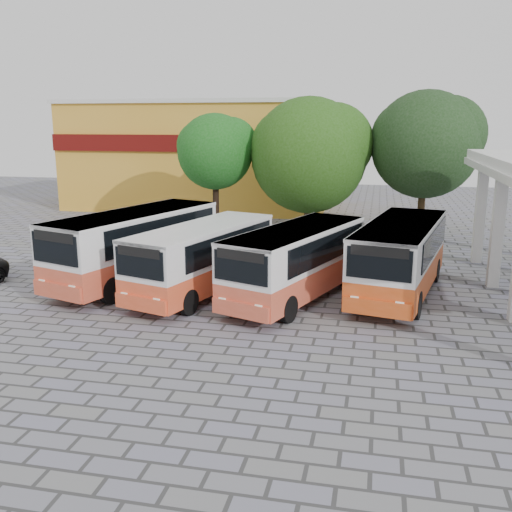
% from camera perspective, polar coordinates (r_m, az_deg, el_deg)
% --- Properties ---
extents(ground, '(90.00, 90.00, 0.00)m').
position_cam_1_polar(ground, '(19.78, 2.69, -6.62)').
color(ground, slate).
rests_on(ground, ground).
extents(shophouse_block, '(20.40, 10.40, 8.30)m').
position_cam_1_polar(shophouse_block, '(46.57, -5.43, 10.10)').
color(shophouse_block, gold).
rests_on(shophouse_block, ground).
extents(bus_far_left, '(5.04, 9.00, 3.05)m').
position_cam_1_polar(bus_far_left, '(24.60, -11.98, 1.36)').
color(bus_far_left, '#D45032').
rests_on(bus_far_left, ground).
extents(bus_centre_left, '(4.38, 8.07, 2.74)m').
position_cam_1_polar(bus_centre_left, '(22.67, -5.37, 0.12)').
color(bus_centre_left, '#E75028').
rests_on(bus_centre_left, ground).
extents(bus_centre_right, '(4.84, 8.27, 2.79)m').
position_cam_1_polar(bus_centre_right, '(21.88, 4.05, -0.26)').
color(bus_centre_right, '#D15235').
rests_on(bus_centre_right, ground).
extents(bus_far_right, '(4.05, 8.46, 2.91)m').
position_cam_1_polar(bus_far_right, '(23.03, 14.24, 0.22)').
color(bus_far_right, '#D14A15').
rests_on(bus_far_right, ground).
extents(tree_left, '(4.76, 4.53, 7.24)m').
position_cam_1_polar(tree_left, '(34.78, -4.01, 10.61)').
color(tree_left, black).
rests_on(tree_left, ground).
extents(tree_middle, '(7.15, 6.81, 8.18)m').
position_cam_1_polar(tree_middle, '(34.22, 5.46, 10.37)').
color(tree_middle, '#45321E').
rests_on(tree_middle, ground).
extents(tree_right, '(6.46, 6.15, 8.52)m').
position_cam_1_polar(tree_right, '(34.66, 16.73, 10.96)').
color(tree_right, '#46321C').
rests_on(tree_right, ground).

